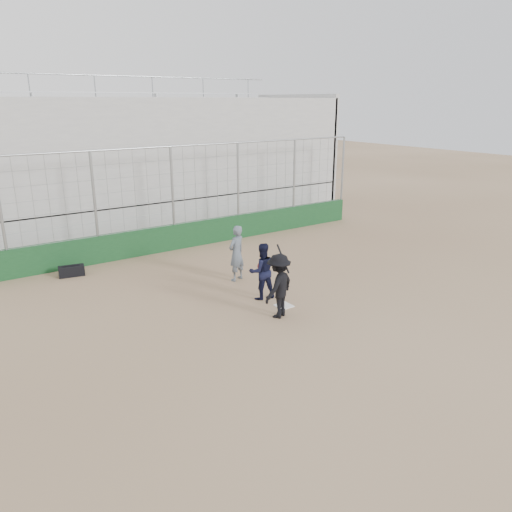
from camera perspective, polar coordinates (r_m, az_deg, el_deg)
ground at (r=14.40m, az=3.21°, el=-5.74°), size 90.00×90.00×0.00m
home_plate at (r=14.40m, az=3.21°, el=-5.70°), size 0.44×0.44×0.02m
backstop at (r=19.80m, az=-9.34°, el=3.45°), size 18.10×0.25×4.04m
bleachers at (r=23.96m, az=-14.85°, el=10.29°), size 20.25×6.70×6.98m
batter_at_plate at (r=13.42m, az=2.61°, el=-3.42°), size 1.31×1.05×1.92m
catcher_crouched at (r=14.70m, az=0.69°, el=-2.81°), size 0.93×0.78×1.16m
umpire at (r=16.17m, az=-2.24°, el=0.01°), size 0.78×0.63×1.65m
equipment_bag at (r=17.83m, az=-20.33°, el=-1.61°), size 0.88×0.50×0.39m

